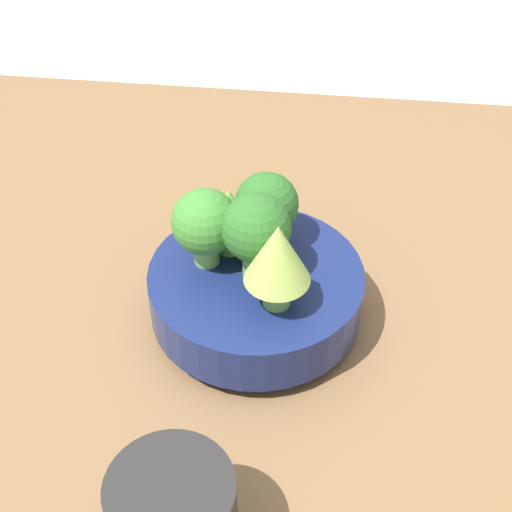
{
  "coord_description": "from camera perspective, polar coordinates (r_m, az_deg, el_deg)",
  "views": [
    {
      "loc": [
        0.09,
        -0.49,
        0.55
      ],
      "look_at": [
        0.03,
        -0.01,
        0.12
      ],
      "focal_mm": 50.0,
      "sensor_mm": 36.0,
      "label": 1
    }
  ],
  "objects": [
    {
      "name": "broccoli_floret_left",
      "position": [
        0.64,
        -4.08,
        2.67
      ],
      "size": [
        0.06,
        0.06,
        0.08
      ],
      "color": "#6BA34C",
      "rests_on": "bowl"
    },
    {
      "name": "broccoli_floret_center",
      "position": [
        0.62,
        0.0,
        2.1
      ],
      "size": [
        0.06,
        0.06,
        0.08
      ],
      "color": "#6BA34C",
      "rests_on": "bowl"
    },
    {
      "name": "table",
      "position": [
        0.73,
        -2.15,
        -5.41
      ],
      "size": [
        1.03,
        0.89,
        0.04
      ],
      "color": "brown",
      "rests_on": "ground_plane"
    },
    {
      "name": "bowl",
      "position": [
        0.68,
        0.0,
        -2.9
      ],
      "size": [
        0.2,
        0.2,
        0.06
      ],
      "color": "navy",
      "rests_on": "table"
    },
    {
      "name": "romanesco_piece_far",
      "position": [
        0.66,
        -2.27,
        3.35
      ],
      "size": [
        0.05,
        0.05,
        0.07
      ],
      "color": "#609347",
      "rests_on": "bowl"
    },
    {
      "name": "broccoli_floret_back",
      "position": [
        0.66,
        0.86,
        3.99
      ],
      "size": [
        0.06,
        0.06,
        0.08
      ],
      "color": "#6BA34C",
      "rests_on": "bowl"
    },
    {
      "name": "ground_plane",
      "position": [
        0.74,
        -2.11,
        -6.52
      ],
      "size": [
        6.0,
        6.0,
        0.0
      ],
      "primitive_type": "plane",
      "color": "#ADA89E"
    },
    {
      "name": "romanesco_piece_near",
      "position": [
        0.59,
        1.74,
        -0.06
      ],
      "size": [
        0.06,
        0.06,
        0.09
      ],
      "color": "#609347",
      "rests_on": "bowl"
    }
  ]
}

